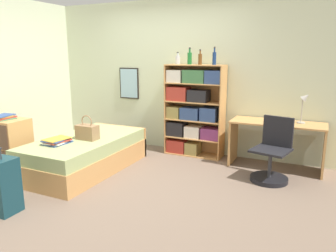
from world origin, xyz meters
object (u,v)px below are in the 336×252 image
(handbag, at_px, (87,132))
(desk, at_px, (277,135))
(bottle_green, at_px, (178,59))
(desk_lamp, at_px, (305,102))
(bed, at_px, (86,154))
(bottle_brown, at_px, (190,58))
(dresser, at_px, (7,145))
(bottle_clear, at_px, (200,59))
(bookcase, at_px, (192,110))
(bottle_blue, at_px, (214,58))
(book_stack_on_bed, at_px, (57,141))
(desk_chair, at_px, (271,161))
(magazine_pile_on_dresser, at_px, (1,117))

(handbag, bearing_deg, desk, 28.55)
(bottle_green, distance_m, desk_lamp, 2.10)
(bed, relative_size, bottle_brown, 7.08)
(desk_lamp, bearing_deg, handbag, -153.26)
(dresser, bearing_deg, bottle_clear, 39.12)
(dresser, height_order, bookcase, bookcase)
(bookcase, bearing_deg, bottle_blue, -1.58)
(bottle_green, relative_size, bottle_brown, 0.73)
(book_stack_on_bed, relative_size, desk_lamp, 0.85)
(bottle_brown, distance_m, bottle_blue, 0.42)
(handbag, xyz_separation_m, bottle_blue, (1.42, 1.41, 1.03))
(bookcase, bearing_deg, desk_lamp, -0.58)
(bottle_clear, height_order, desk, bottle_clear)
(bed, bearing_deg, handbag, -30.84)
(book_stack_on_bed, bearing_deg, desk_chair, 23.20)
(bottle_brown, height_order, desk_chair, bottle_brown)
(magazine_pile_on_dresser, height_order, bottle_clear, bottle_clear)
(bottle_brown, height_order, desk_lamp, bottle_brown)
(handbag, relative_size, book_stack_on_bed, 0.91)
(dresser, relative_size, bottle_brown, 2.90)
(dresser, relative_size, desk_lamp, 1.71)
(book_stack_on_bed, xyz_separation_m, desk_lamp, (3.02, 1.77, 0.49))
(bottle_brown, relative_size, desk_chair, 0.31)
(bookcase, xyz_separation_m, desk_lamp, (1.73, -0.02, 0.25))
(desk_lamp, bearing_deg, bed, -155.01)
(dresser, height_order, desk_lamp, desk_lamp)
(magazine_pile_on_dresser, height_order, desk_chair, desk_chair)
(magazine_pile_on_dresser, relative_size, bottle_blue, 1.36)
(bookcase, height_order, bottle_green, bottle_green)
(bottle_brown, bearing_deg, desk_lamp, -0.69)
(bookcase, xyz_separation_m, bottle_clear, (0.14, -0.04, 0.85))
(bottle_brown, height_order, bottle_blue, bottle_blue)
(bottle_blue, height_order, desk_chair, bottle_blue)
(dresser, relative_size, bookcase, 0.51)
(dresser, xyz_separation_m, bottle_brown, (2.09, 1.91, 1.23))
(bed, bearing_deg, desk_chair, 15.92)
(bed, relative_size, dresser, 2.44)
(dresser, bearing_deg, bottle_brown, 42.42)
(handbag, xyz_separation_m, bookcase, (1.06, 1.42, 0.16))
(desk_lamp, bearing_deg, dresser, -154.02)
(dresser, height_order, desk, dresser)
(bookcase, height_order, desk_chair, bookcase)
(bed, height_order, book_stack_on_bed, book_stack_on_bed)
(bottle_clear, bearing_deg, bottle_blue, 8.90)
(desk_lamp, bearing_deg, bottle_clear, -179.01)
(bed, relative_size, bottle_clear, 7.96)
(bed, bearing_deg, bottle_blue, 41.68)
(bottle_brown, distance_m, bottle_clear, 0.20)
(bookcase, height_order, desk_lamp, bookcase)
(handbag, xyz_separation_m, bottle_clear, (1.20, 1.38, 1.01))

